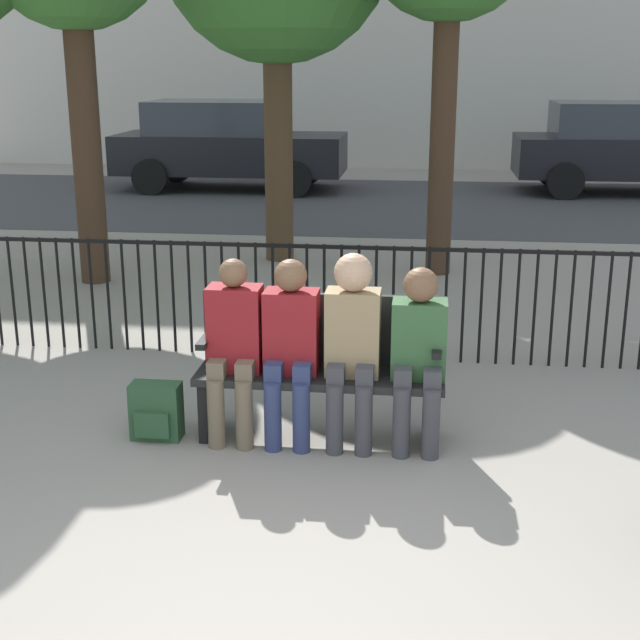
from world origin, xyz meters
name	(u,v)px	position (x,y,z in m)	size (l,w,h in m)	color
park_bench	(321,363)	(0.00, 2.36, 0.49)	(1.58, 0.45, 0.92)	black
seated_person_0	(234,341)	(-0.54, 2.23, 0.66)	(0.34, 0.39, 1.18)	brown
seated_person_1	(291,342)	(-0.18, 2.23, 0.67)	(0.34, 0.39, 1.19)	navy
seated_person_2	(352,338)	(0.21, 2.24, 0.71)	(0.34, 0.39, 1.24)	#3D3D42
seated_person_3	(419,348)	(0.62, 2.23, 0.66)	(0.34, 0.39, 1.16)	#3D3D42
backpack	(156,412)	(-1.05, 2.15, 0.18)	(0.32, 0.21, 0.37)	#284C2D
fence_railing	(342,292)	(-0.02, 3.90, 0.56)	(9.01, 0.03, 0.95)	black
street_surface	(388,204)	(0.00, 12.00, 0.00)	(24.00, 6.00, 0.01)	#3D3D3F
parked_car_0	(226,144)	(-3.09, 13.39, 0.84)	(4.20, 1.94, 1.62)	black
parked_car_1	(630,147)	(4.24, 13.72, 0.84)	(4.20, 1.94, 1.62)	black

